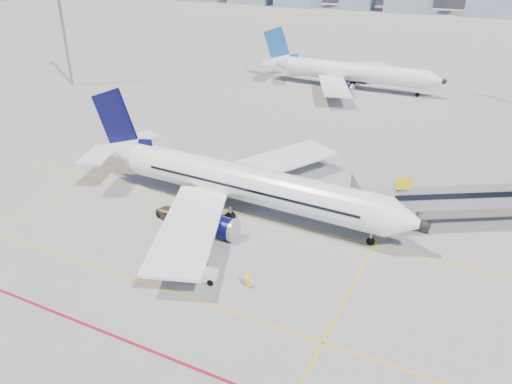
# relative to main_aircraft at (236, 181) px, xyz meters

# --- Properties ---
(ground) EXTENTS (420.00, 420.00, 0.00)m
(ground) POSITION_rel_main_aircraft_xyz_m (0.73, -8.53, -3.22)
(ground) COLOR gray
(ground) RESTS_ON ground
(apron_markings) EXTENTS (90.00, 35.12, 0.01)m
(apron_markings) POSITION_rel_main_aircraft_xyz_m (0.15, -12.44, -3.22)
(apron_markings) COLOR #DBB40B
(apron_markings) RESTS_ON ground
(jet_bridge) EXTENTS (23.55, 15.78, 6.30)m
(jet_bridge) POSITION_rel_main_aircraft_xyz_m (24.24, 8.38, 0.52)
(jet_bridge) COLOR gray
(jet_bridge) RESTS_ON ground
(floodlight_mast_nw) EXTENTS (3.20, 0.61, 25.45)m
(floodlight_mast_nw) POSITION_rel_main_aircraft_xyz_m (-54.27, 31.46, 10.36)
(floodlight_mast_nw) COLOR gray
(floodlight_mast_nw) RESTS_ON ground
(main_aircraft) EXTENTS (38.08, 33.17, 11.10)m
(main_aircraft) POSITION_rel_main_aircraft_xyz_m (0.00, 0.00, 0.00)
(main_aircraft) COLOR white
(main_aircraft) RESTS_ON ground
(second_aircraft) EXTENTS (35.94, 31.33, 10.66)m
(second_aircraft) POSITION_rel_main_aircraft_xyz_m (-4.66, 52.82, 0.00)
(second_aircraft) COLOR white
(second_aircraft) RESTS_ON ground
(baggage_tug) EXTENTS (2.37, 1.68, 1.52)m
(baggage_tug) POSITION_rel_main_aircraft_xyz_m (3.32, -12.03, -2.49)
(baggage_tug) COLOR white
(baggage_tug) RESTS_ON ground
(cargo_dolly) EXTENTS (4.22, 2.44, 2.18)m
(cargo_dolly) POSITION_rel_main_aircraft_xyz_m (1.09, -11.59, -2.03)
(cargo_dolly) COLOR black
(cargo_dolly) RESTS_ON ground
(belt_loader) EXTENTS (5.99, 3.68, 2.47)m
(belt_loader) POSITION_rel_main_aircraft_xyz_m (-4.30, -5.22, -2.58)
(belt_loader) COLOR black
(belt_loader) RESTS_ON ground
(ramp_worker) EXTENTS (0.47, 0.64, 1.62)m
(ramp_worker) POSITION_rel_main_aircraft_xyz_m (7.18, -11.31, -2.41)
(ramp_worker) COLOR yellow
(ramp_worker) RESTS_ON ground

